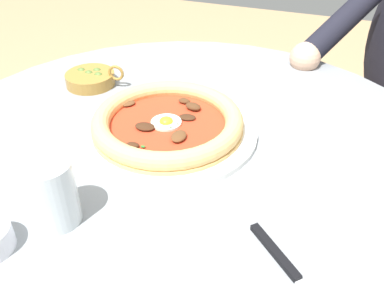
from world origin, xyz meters
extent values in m
cylinder|color=gray|center=(0.00, 0.00, 0.70)|extent=(0.95, 0.95, 0.04)
cylinder|color=gray|center=(0.00, 0.00, 0.35)|extent=(0.12, 0.12, 0.66)
cylinder|color=white|center=(0.04, -0.04, 0.72)|extent=(0.31, 0.31, 0.01)
cylinder|color=#E0B26B|center=(0.04, -0.04, 0.73)|extent=(0.26, 0.26, 0.01)
torus|color=#E0B26B|center=(0.04, -0.04, 0.74)|extent=(0.26, 0.26, 0.03)
cylinder|color=red|center=(0.04, -0.04, 0.73)|extent=(0.24, 0.24, 0.00)
cylinder|color=white|center=(0.04, -0.04, 0.74)|extent=(0.05, 0.05, 0.00)
ellipsoid|color=yellow|center=(0.04, -0.04, 0.74)|extent=(0.02, 0.02, 0.02)
ellipsoid|color=#4C2D19|center=(0.04, -0.11, 0.74)|extent=(0.02, 0.02, 0.01)
ellipsoid|color=#4C2D19|center=(0.02, -0.10, 0.74)|extent=(0.04, 0.03, 0.01)
ellipsoid|color=#3D2314|center=(0.07, 0.05, 0.74)|extent=(0.02, 0.02, 0.01)
ellipsoid|color=brown|center=(0.14, -0.07, 0.74)|extent=(0.03, 0.03, 0.01)
ellipsoid|color=brown|center=(0.01, 0.00, 0.74)|extent=(0.03, 0.04, 0.01)
ellipsoid|color=#3D2314|center=(0.01, -0.06, 0.74)|extent=(0.03, 0.03, 0.01)
ellipsoid|color=#3D2314|center=(0.07, -0.01, 0.74)|extent=(0.04, 0.03, 0.01)
ellipsoid|color=#2D6B28|center=(0.02, -0.03, 0.74)|extent=(0.01, 0.01, 0.00)
ellipsoid|color=#2D6B28|center=(0.03, -0.02, 0.74)|extent=(0.01, 0.01, 0.00)
ellipsoid|color=#2D6B28|center=(0.05, 0.04, 0.74)|extent=(0.01, 0.01, 0.00)
cylinder|color=silver|center=(0.10, 0.21, 0.76)|extent=(0.06, 0.06, 0.10)
cylinder|color=silver|center=(0.10, 0.21, 0.73)|extent=(0.06, 0.06, 0.02)
cube|color=black|center=(-0.19, 0.17, 0.72)|extent=(0.08, 0.07, 0.01)
cylinder|color=olive|center=(0.27, -0.15, 0.73)|extent=(0.10, 0.10, 0.03)
torus|color=olive|center=(0.21, -0.16, 0.75)|extent=(0.03, 0.01, 0.03)
ellipsoid|color=#516B2D|center=(0.27, -0.16, 0.74)|extent=(0.02, 0.02, 0.02)
ellipsoid|color=#516B2D|center=(0.25, -0.15, 0.74)|extent=(0.02, 0.02, 0.02)
ellipsoid|color=#516B2D|center=(0.29, -0.16, 0.74)|extent=(0.02, 0.02, 0.02)
ellipsoid|color=#516B2D|center=(0.26, -0.17, 0.74)|extent=(0.02, 0.02, 0.02)
cube|color=#BCBCC1|center=(-0.28, -0.15, 0.72)|extent=(0.18, 0.03, 0.00)
cylinder|color=black|center=(-0.20, -0.48, 0.79)|extent=(0.19, 0.25, 0.17)
sphere|color=tan|center=(-0.15, -0.40, 0.74)|extent=(0.07, 0.07, 0.07)
cylinder|color=#B7B2A8|center=(-0.22, -0.57, 0.22)|extent=(0.02, 0.02, 0.45)
camera|label=1|loc=(-0.21, 0.53, 1.13)|focal=39.52mm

